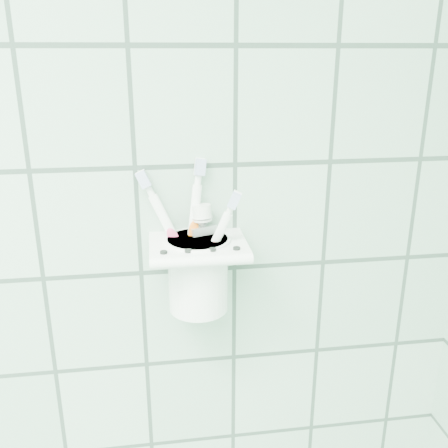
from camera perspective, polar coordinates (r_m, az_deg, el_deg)
name	(u,v)px	position (r m, az deg, el deg)	size (l,w,h in m)	color
holder_bracket	(198,248)	(0.71, -2.99, -2.70)	(0.14, 0.11, 0.04)	white
cup	(198,271)	(0.73, -2.98, -5.43)	(0.09, 0.09, 0.11)	white
toothbrush_pink	(207,234)	(0.70, -2.01, -1.17)	(0.09, 0.05, 0.21)	white
toothbrush_blue	(183,236)	(0.70, -4.66, -1.32)	(0.04, 0.05, 0.22)	white
toothbrush_orange	(187,242)	(0.71, -4.30, -2.05)	(0.07, 0.04, 0.19)	white
toothpaste_tube	(209,247)	(0.73, -1.69, -2.70)	(0.05, 0.04, 0.15)	silver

